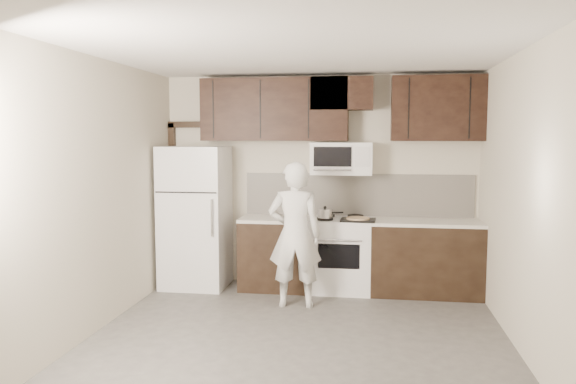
% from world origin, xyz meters
% --- Properties ---
extents(floor, '(4.50, 4.50, 0.00)m').
position_xyz_m(floor, '(0.00, 0.00, 0.00)').
color(floor, '#4A4745').
rests_on(floor, ground).
extents(back_wall, '(4.00, 0.00, 4.00)m').
position_xyz_m(back_wall, '(0.00, 2.25, 1.35)').
color(back_wall, beige).
rests_on(back_wall, ground).
extents(ceiling, '(4.50, 4.50, 0.00)m').
position_xyz_m(ceiling, '(0.00, 0.00, 2.70)').
color(ceiling, white).
rests_on(ceiling, back_wall).
extents(counter_run, '(2.95, 0.64, 0.91)m').
position_xyz_m(counter_run, '(0.60, 1.94, 0.46)').
color(counter_run, black).
rests_on(counter_run, floor).
extents(stove, '(0.76, 0.66, 0.94)m').
position_xyz_m(stove, '(0.30, 1.94, 0.46)').
color(stove, white).
rests_on(stove, floor).
extents(backsplash, '(2.90, 0.02, 0.54)m').
position_xyz_m(backsplash, '(0.50, 2.24, 1.18)').
color(backsplash, beige).
rests_on(backsplash, counter_run).
extents(upper_cabinets, '(3.48, 0.35, 0.78)m').
position_xyz_m(upper_cabinets, '(0.21, 2.08, 2.28)').
color(upper_cabinets, black).
rests_on(upper_cabinets, back_wall).
extents(microwave, '(0.76, 0.42, 0.40)m').
position_xyz_m(microwave, '(0.30, 2.06, 1.65)').
color(microwave, white).
rests_on(microwave, upper_cabinets).
extents(refrigerator, '(0.80, 0.76, 1.80)m').
position_xyz_m(refrigerator, '(-1.55, 1.89, 0.90)').
color(refrigerator, white).
rests_on(refrigerator, floor).
extents(door_trim, '(0.50, 0.08, 2.12)m').
position_xyz_m(door_trim, '(-1.92, 2.21, 1.25)').
color(door_trim, black).
rests_on(door_trim, floor).
extents(saucepan, '(0.31, 0.18, 0.17)m').
position_xyz_m(saucepan, '(0.12, 1.79, 0.98)').
color(saucepan, silver).
rests_on(saucepan, stove).
extents(baking_tray, '(0.43, 0.33, 0.02)m').
position_xyz_m(baking_tray, '(0.52, 1.78, 0.92)').
color(baking_tray, black).
rests_on(baking_tray, counter_run).
extents(pizza, '(0.29, 0.29, 0.02)m').
position_xyz_m(pizza, '(0.52, 1.78, 0.94)').
color(pizza, tan).
rests_on(pizza, baking_tray).
extents(person, '(0.63, 0.45, 1.65)m').
position_xyz_m(person, '(-0.17, 1.22, 0.82)').
color(person, white).
rests_on(person, floor).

